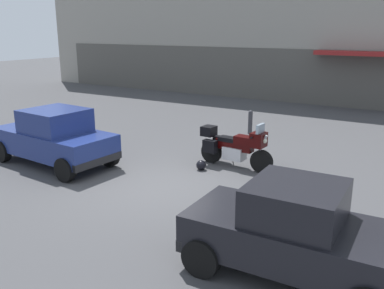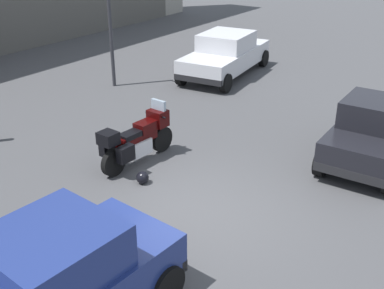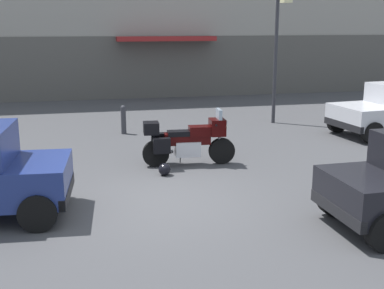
{
  "view_description": "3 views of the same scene",
  "coord_description": "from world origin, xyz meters",
  "px_view_note": "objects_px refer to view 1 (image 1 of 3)",
  "views": [
    {
      "loc": [
        5.91,
        -8.07,
        3.86
      ],
      "look_at": [
        0.67,
        0.6,
        1.04
      ],
      "focal_mm": 39.36,
      "sensor_mm": 36.0,
      "label": 1
    },
    {
      "loc": [
        -6.53,
        -4.43,
        5.19
      ],
      "look_at": [
        0.8,
        0.66,
        1.02
      ],
      "focal_mm": 44.71,
      "sensor_mm": 36.0,
      "label": 2
    },
    {
      "loc": [
        -1.41,
        -9.0,
        3.36
      ],
      "look_at": [
        0.7,
        0.43,
        0.99
      ],
      "focal_mm": 46.39,
      "sensor_mm": 36.0,
      "label": 3
    }
  ],
  "objects_px": {
    "motorcycle": "(234,146)",
    "bollard_curbside": "(250,121)",
    "car_hatchback_near": "(54,137)",
    "car_compact_side": "(294,232)",
    "helmet": "(201,165)"
  },
  "relations": [
    {
      "from": "motorcycle",
      "to": "bollard_curbside",
      "type": "height_order",
      "value": "motorcycle"
    },
    {
      "from": "motorcycle",
      "to": "car_hatchback_near",
      "type": "distance_m",
      "value": 5.2
    },
    {
      "from": "car_compact_side",
      "to": "helmet",
      "type": "bearing_deg",
      "value": 134.38
    },
    {
      "from": "helmet",
      "to": "car_compact_side",
      "type": "height_order",
      "value": "car_compact_side"
    },
    {
      "from": "motorcycle",
      "to": "bollard_curbside",
      "type": "xyz_separation_m",
      "value": [
        -1.2,
        3.88,
        -0.14
      ]
    },
    {
      "from": "car_hatchback_near",
      "to": "bollard_curbside",
      "type": "xyz_separation_m",
      "value": [
        3.39,
        6.32,
        -0.33
      ]
    },
    {
      "from": "motorcycle",
      "to": "helmet",
      "type": "bearing_deg",
      "value": -130.15
    },
    {
      "from": "helmet",
      "to": "bollard_curbside",
      "type": "distance_m",
      "value": 4.64
    },
    {
      "from": "motorcycle",
      "to": "car_hatchback_near",
      "type": "xyz_separation_m",
      "value": [
        -4.58,
        -2.44,
        0.19
      ]
    },
    {
      "from": "motorcycle",
      "to": "helmet",
      "type": "height_order",
      "value": "motorcycle"
    },
    {
      "from": "helmet",
      "to": "car_hatchback_near",
      "type": "xyz_separation_m",
      "value": [
        -3.9,
        -1.73,
        0.67
      ]
    },
    {
      "from": "helmet",
      "to": "car_compact_side",
      "type": "distance_m",
      "value": 5.42
    },
    {
      "from": "car_compact_side",
      "to": "bollard_curbside",
      "type": "relative_size",
      "value": 3.9
    },
    {
      "from": "helmet",
      "to": "car_compact_side",
      "type": "relative_size",
      "value": 0.08
    },
    {
      "from": "motorcycle",
      "to": "car_compact_side",
      "type": "distance_m",
      "value": 5.48
    }
  ]
}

